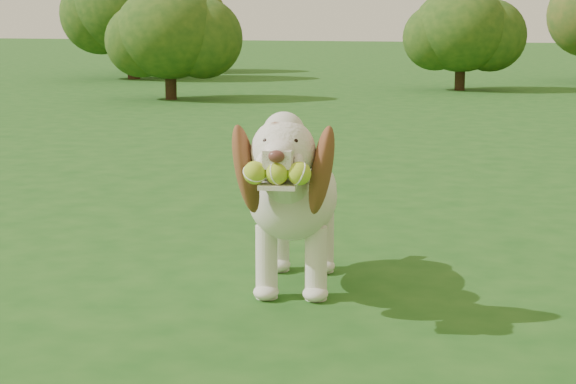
% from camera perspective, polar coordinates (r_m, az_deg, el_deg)
% --- Properties ---
extents(ground, '(80.00, 80.00, 0.00)m').
position_cam_1_polar(ground, '(3.92, 6.33, -4.38)').
color(ground, '#1A4D16').
rests_on(ground, ground).
extents(dog, '(0.53, 1.05, 0.69)m').
position_cam_1_polar(dog, '(3.47, 0.38, -0.00)').
color(dog, silver).
rests_on(dog, ground).
extents(shrub_a, '(1.36, 1.36, 1.41)m').
position_cam_1_polar(shrub_a, '(12.13, -7.02, 9.37)').
color(shrub_a, '#382314').
rests_on(shrub_a, ground).
extents(shrub_g, '(1.80, 1.80, 1.86)m').
position_cam_1_polar(shrub_g, '(18.74, -7.33, 10.43)').
color(shrub_g, '#382314').
rests_on(shrub_g, ground).
extents(shrub_e, '(2.03, 2.03, 2.11)m').
position_cam_1_polar(shrub_e, '(16.48, -9.23, 10.93)').
color(shrub_e, '#382314').
rests_on(shrub_e, ground).
extents(shrub_b, '(1.38, 1.38, 1.43)m').
position_cam_1_polar(shrub_b, '(13.85, 10.24, 9.42)').
color(shrub_b, '#382314').
rests_on(shrub_b, ground).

